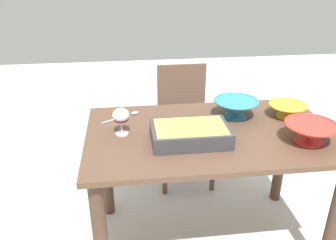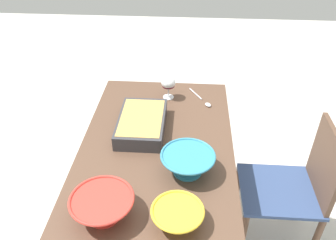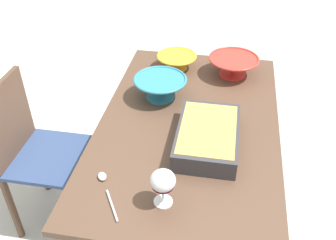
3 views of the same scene
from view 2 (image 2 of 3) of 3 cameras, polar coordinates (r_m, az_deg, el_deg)
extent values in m
plane|color=beige|center=(2.27, -1.51, -18.42)|extent=(8.00, 8.00, 0.00)
cube|color=brown|center=(1.74, -1.87, -4.54)|extent=(1.28, 0.77, 0.03)
cylinder|color=#493427|center=(2.42, 7.17, -2.64)|extent=(0.07, 0.07, 0.70)
cylinder|color=#493427|center=(2.46, -7.83, -1.99)|extent=(0.07, 0.07, 0.70)
cube|color=#334772|center=(2.00, 17.92, -11.00)|extent=(0.38, 0.42, 0.02)
cube|color=brown|center=(1.93, 24.67, -6.67)|extent=(0.36, 0.02, 0.39)
cylinder|color=brown|center=(2.24, 11.20, -11.71)|extent=(0.04, 0.04, 0.42)
cylinder|color=brown|center=(2.03, 12.11, -18.89)|extent=(0.04, 0.04, 0.42)
cylinder|color=brown|center=(2.33, 20.79, -11.66)|extent=(0.04, 0.04, 0.42)
cylinder|color=white|center=(2.10, 0.06, 3.80)|extent=(0.07, 0.07, 0.01)
cylinder|color=white|center=(2.08, 0.06, 4.62)|extent=(0.01, 0.01, 0.06)
ellipsoid|color=white|center=(2.05, 0.06, 6.24)|extent=(0.09, 0.09, 0.07)
ellipsoid|color=#4C0A19|center=(2.06, 0.06, 5.70)|extent=(0.08, 0.08, 0.03)
cube|color=#38383D|center=(1.82, -4.36, -0.58)|extent=(0.38, 0.24, 0.08)
cube|color=tan|center=(1.80, -4.41, 0.23)|extent=(0.34, 0.22, 0.02)
cylinder|color=yellow|center=(1.40, 1.55, -16.55)|extent=(0.11, 0.11, 0.01)
cone|color=yellow|center=(1.37, 1.57, -15.63)|extent=(0.20, 0.20, 0.06)
torus|color=yellow|center=(1.35, 1.59, -14.78)|extent=(0.21, 0.21, 0.01)
cylinder|color=red|center=(1.45, -10.53, -15.11)|extent=(0.14, 0.14, 0.01)
cone|color=red|center=(1.41, -10.74, -13.91)|extent=(0.25, 0.25, 0.09)
torus|color=red|center=(1.38, -10.94, -12.75)|extent=(0.26, 0.26, 0.01)
cylinder|color=teal|center=(1.59, 3.21, -8.41)|extent=(0.13, 0.13, 0.01)
cone|color=teal|center=(1.56, 3.27, -7.13)|extent=(0.24, 0.24, 0.09)
torus|color=teal|center=(1.53, 3.32, -5.90)|extent=(0.25, 0.25, 0.01)
cylinder|color=silver|center=(2.13, 4.60, 4.34)|extent=(0.13, 0.08, 0.01)
ellipsoid|color=silver|center=(2.03, 6.65, 2.54)|extent=(0.05, 0.05, 0.01)
camera|label=1|loc=(2.46, -43.43, 20.19)|focal=37.29mm
camera|label=3|loc=(2.66, -2.72, 33.43)|focal=41.26mm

